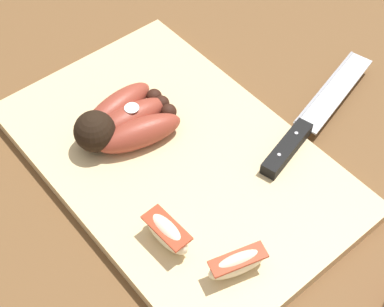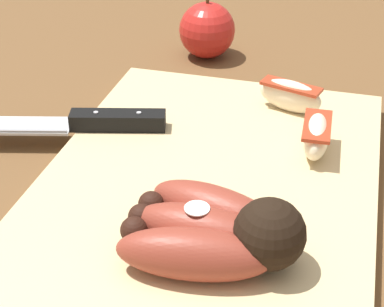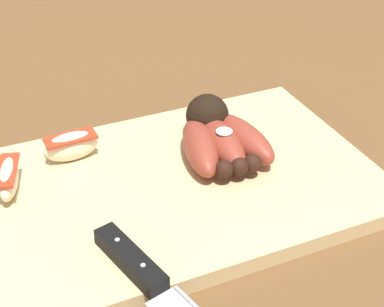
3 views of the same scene
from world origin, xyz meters
TOP-DOWN VIEW (x-y plane):
  - ground_plane at (0.00, 0.00)m, footprint 6.00×6.00m
  - cutting_board at (0.01, -0.02)m, footprint 0.48×0.31m
  - banana_bunch at (0.08, 0.02)m, footprint 0.12×0.14m
  - chefs_knife at (-0.07, -0.18)m, footprint 0.10×0.28m
  - apple_wedge_near at (-0.17, 0.04)m, footprint 0.04×0.07m
  - apple_wedge_middle at (-0.09, 0.08)m, footprint 0.07×0.03m

SIDE VIEW (x-z plane):
  - ground_plane at x=0.00m, z-range 0.00..0.00m
  - cutting_board at x=0.01m, z-range 0.00..0.02m
  - chefs_knife at x=-0.07m, z-range 0.02..0.04m
  - apple_wedge_near at x=-0.17m, z-range 0.02..0.06m
  - apple_wedge_middle at x=-0.09m, z-range 0.02..0.06m
  - banana_bunch at x=0.08m, z-range 0.01..0.07m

